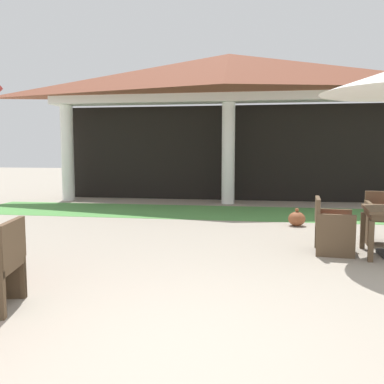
% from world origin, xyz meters
% --- Properties ---
extents(ground_plane, '(60.00, 60.00, 0.00)m').
position_xyz_m(ground_plane, '(0.00, 0.00, 0.00)').
color(ground_plane, '#9E9384').
extents(background_pavilion, '(10.99, 2.59, 4.22)m').
position_xyz_m(background_pavilion, '(0.00, 9.10, 3.30)').
color(background_pavilion, white).
rests_on(background_pavilion, ground).
extents(lawn_strip, '(12.79, 2.35, 0.01)m').
position_xyz_m(lawn_strip, '(0.00, 7.20, 0.00)').
color(lawn_strip, '#519347').
rests_on(lawn_strip, ground).
extents(patio_chair_mid_left_west, '(0.61, 0.68, 0.83)m').
position_xyz_m(patio_chair_mid_left_west, '(1.96, 3.43, 0.41)').
color(patio_chair_mid_left_west, brown).
rests_on(patio_chair_mid_left_west, ground).
extents(terracotta_urn, '(0.35, 0.35, 0.37)m').
position_xyz_m(terracotta_urn, '(1.65, 5.62, 0.15)').
color(terracotta_urn, brown).
rests_on(terracotta_urn, ground).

